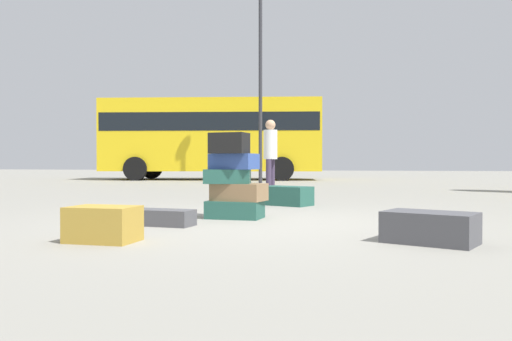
{
  "coord_description": "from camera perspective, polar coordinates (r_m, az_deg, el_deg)",
  "views": [
    {
      "loc": [
        1.42,
        -5.7,
        0.67
      ],
      "look_at": [
        -0.33,
        1.48,
        0.57
      ],
      "focal_mm": 36.75,
      "sensor_mm": 36.0,
      "label": 1
    }
  ],
  "objects": [
    {
      "name": "parked_bus",
      "position": [
        21.07,
        -4.76,
        3.99
      ],
      "size": [
        8.88,
        4.09,
        3.15
      ],
      "rotation": [
        0.0,
        0.0,
        0.19
      ],
      "color": "yellow",
      "rests_on": "ground"
    },
    {
      "name": "suitcase_charcoal_right_side",
      "position": [
        5.73,
        -10.17,
        -5.06
      ],
      "size": [
        0.71,
        0.36,
        0.17
      ],
      "primitive_type": "cube",
      "rotation": [
        0.0,
        0.0,
        -0.09
      ],
      "color": "#4C4C51",
      "rests_on": "ground"
    },
    {
      "name": "suitcase_tan_left_side",
      "position": [
        4.67,
        -16.3,
        -5.62
      ],
      "size": [
        0.57,
        0.4,
        0.3
      ],
      "primitive_type": "cube",
      "rotation": [
        0.0,
        0.0,
        -0.01
      ],
      "color": "#B28C33",
      "rests_on": "ground"
    },
    {
      "name": "person_bearded_onlooker",
      "position": [
        11.39,
        1.58,
        2.25
      ],
      "size": [
        0.3,
        0.34,
        1.61
      ],
      "rotation": [
        0.0,
        0.0,
        -1.71
      ],
      "color": "#3F334C",
      "rests_on": "ground"
    },
    {
      "name": "lamp_post",
      "position": [
        17.79,
        0.49,
        13.32
      ],
      "size": [
        0.36,
        0.36,
        7.06
      ],
      "color": "#333338",
      "rests_on": "ground"
    },
    {
      "name": "suitcase_teal_upright_blue",
      "position": [
        8.31,
        3.32,
        -2.77
      ],
      "size": [
        0.88,
        0.7,
        0.3
      ],
      "primitive_type": "cube",
      "rotation": [
        0.0,
        0.0,
        -0.4
      ],
      "color": "#26594C",
      "rests_on": "ground"
    },
    {
      "name": "suitcase_charcoal_foreground_near",
      "position": [
        4.64,
        18.41,
        -5.92
      ],
      "size": [
        0.84,
        0.68,
        0.26
      ],
      "primitive_type": "cube",
      "rotation": [
        0.0,
        0.0,
        -0.38
      ],
      "color": "#4C4C51",
      "rests_on": "ground"
    },
    {
      "name": "ground_plane",
      "position": [
        5.91,
        -0.28,
        -5.71
      ],
      "size": [
        80.0,
        80.0,
        0.0
      ],
      "primitive_type": "plane",
      "color": "gray"
    },
    {
      "name": "suitcase_tower",
      "position": [
        6.35,
        -2.43,
        -1.29
      ],
      "size": [
        0.78,
        0.54,
        1.03
      ],
      "color": "#26594C",
      "rests_on": "ground"
    }
  ]
}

